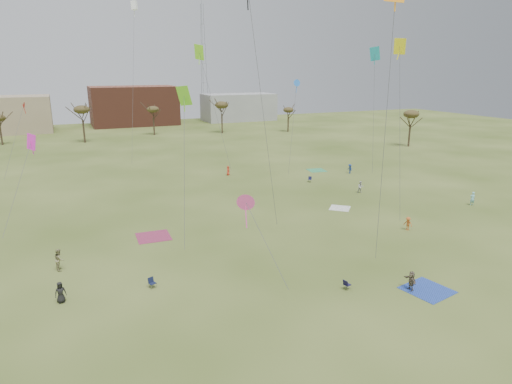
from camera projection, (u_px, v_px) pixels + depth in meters
name	position (u px, v px, depth m)	size (l,w,h in m)	color
ground	(317.00, 296.00, 35.02)	(260.00, 260.00, 0.00)	#374C17
spectator_fore_b	(59.00, 259.00, 39.45)	(0.95, 0.74, 1.96)	#898457
spectator_fore_c	(411.00, 281.00, 35.83)	(1.52, 0.48, 1.64)	brown
flyer_mid_a	(60.00, 292.00, 33.91)	(0.83, 0.54, 1.70)	black
flyer_mid_b	(408.00, 224.00, 49.21)	(0.99, 0.57, 1.54)	#B95922
flyer_mid_c	(472.00, 198.00, 58.24)	(0.66, 0.44, 1.82)	#83CFDB
spectator_mid_e	(361.00, 187.00, 64.03)	(0.84, 0.65, 1.72)	#BCBCBC
flyer_far_b	(228.00, 171.00, 74.69)	(0.78, 0.51, 1.59)	red
flyer_far_c	(350.00, 169.00, 76.03)	(1.04, 0.60, 1.61)	navy
blanket_blue	(427.00, 290.00, 36.03)	(3.38, 3.38, 0.03)	#2645A5
blanket_cream	(340.00, 208.00, 57.19)	(2.49, 2.49, 0.03)	white
blanket_plum	(153.00, 237.00, 47.48)	(3.46, 3.46, 0.03)	#932D50
blanket_olive	(317.00, 170.00, 78.45)	(2.97, 2.97, 0.03)	#389C61
camp_chair_left	(152.00, 285.00, 36.34)	(0.66, 0.69, 0.87)	#131A35
camp_chair_center	(347.00, 286.00, 36.09)	(0.65, 0.61, 0.87)	#161336
camp_chair_right	(310.00, 180.00, 70.31)	(0.73, 0.74, 0.87)	#15163B
kites_aloft	(193.00, 35.00, 54.24)	(57.79, 64.37, 27.85)	#E11A43
tree_line	(127.00, 115.00, 101.82)	(117.44, 49.32, 8.91)	#3A2B1E
building_brick	(134.00, 106.00, 141.21)	(26.00, 16.00, 12.00)	brown
building_grey	(239.00, 107.00, 153.42)	(24.00, 12.00, 9.00)	gray
radio_tower	(203.00, 63.00, 151.78)	(1.51, 1.72, 41.00)	#9EA3A8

